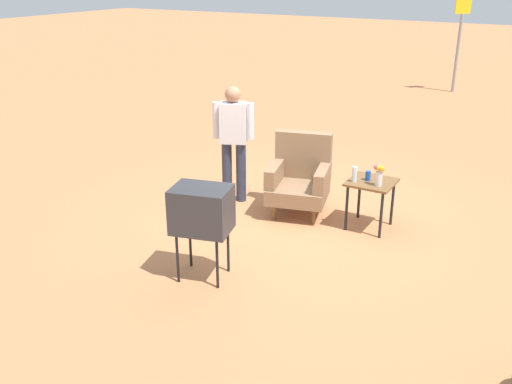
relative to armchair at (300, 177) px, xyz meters
The scene contains 9 objects.
ground_plane 0.54m from the armchair, 78.93° to the right, with size 60.00×60.00×0.00m, color #C17A4C.
armchair is the anchor object (origin of this frame).
side_table 1.01m from the armchair, ahead, with size 0.56×0.56×0.63m.
tv_on_stand 2.14m from the armchair, 92.95° to the right, with size 0.69×0.58×1.03m.
person_standing 1.07m from the armchair, behind, with size 0.53×0.34×1.64m.
road_sign 9.29m from the armchair, 89.61° to the left, with size 0.33×0.33×2.44m.
soda_can_blue 0.97m from the armchair, ahead, with size 0.07×0.07×0.12m, color blue.
bottle_short_clear 0.87m from the armchair, 11.42° to the right, with size 0.06×0.06×0.20m, color silver.
flower_vase 1.17m from the armchair, ahead, with size 0.14×0.10×0.27m.
Camera 1 is at (3.04, -6.31, 3.13)m, focal length 39.95 mm.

